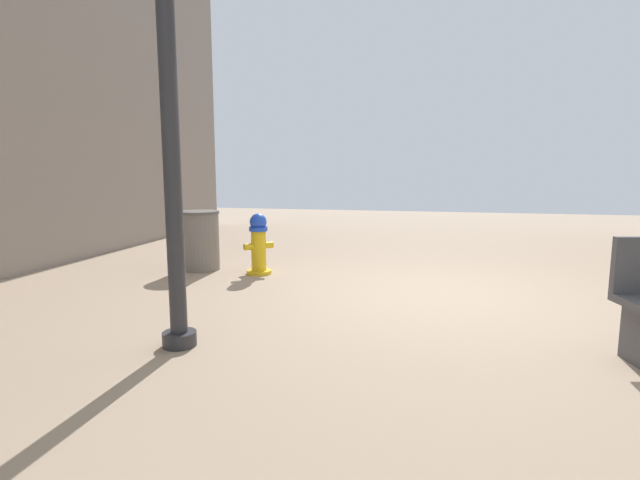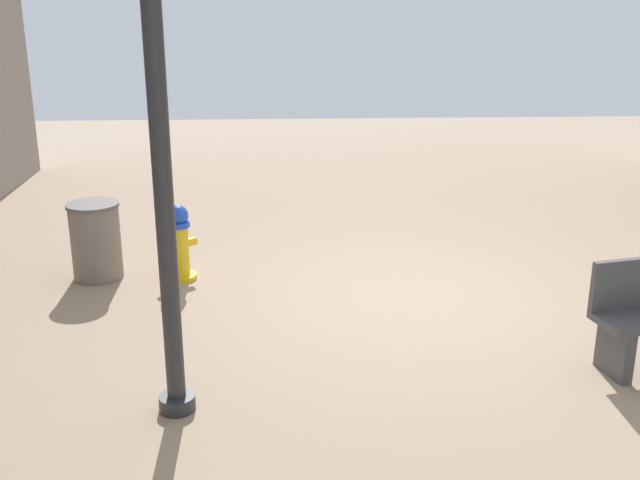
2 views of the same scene
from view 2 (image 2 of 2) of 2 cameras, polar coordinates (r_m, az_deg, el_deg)
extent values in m
plane|color=tan|center=(8.07, 6.65, -4.42)|extent=(23.40, 23.40, 0.00)
cylinder|color=gold|center=(8.71, -10.29, -2.68)|extent=(0.35, 0.35, 0.05)
cylinder|color=gold|center=(8.61, -10.40, -0.79)|extent=(0.21, 0.21, 0.56)
cylinder|color=blue|center=(8.51, -10.52, 1.18)|extent=(0.26, 0.26, 0.06)
sphere|color=blue|center=(8.49, -10.56, 1.80)|extent=(0.24, 0.24, 0.24)
cylinder|color=gold|center=(8.51, -11.24, -0.59)|extent=(0.16, 0.16, 0.09)
cylinder|color=gold|center=(8.67, -9.63, -0.14)|extent=(0.16, 0.16, 0.09)
cylinder|color=gold|center=(8.73, -11.03, -0.37)|extent=(0.18, 0.18, 0.12)
cube|color=#4C4C51|center=(6.89, 21.10, -7.67)|extent=(0.18, 0.41, 0.45)
cylinder|color=#2D2D33|center=(6.12, -10.58, -11.80)|extent=(0.28, 0.28, 0.12)
cylinder|color=#2D2D33|center=(5.42, -11.77, 6.44)|extent=(0.14, 0.14, 3.80)
cylinder|color=slate|center=(8.83, -16.34, -0.19)|extent=(0.54, 0.54, 0.82)
cylinder|color=#5B5551|center=(8.71, -16.59, 2.51)|extent=(0.57, 0.57, 0.04)
camera|label=1|loc=(2.65, 25.58, -21.98)|focal=27.11mm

